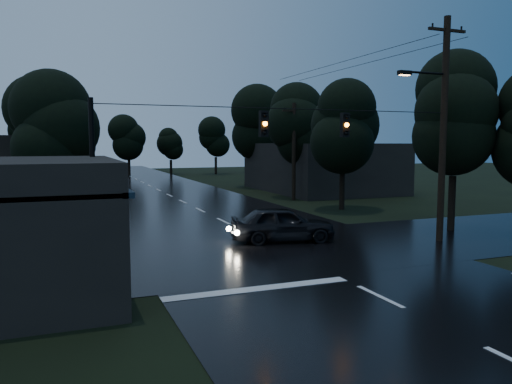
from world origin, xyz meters
TOP-DOWN VIEW (x-y plane):
  - main_road at (0.00, 30.00)m, footprint 12.00×120.00m
  - cross_street at (0.00, 12.00)m, footprint 60.00×9.00m
  - building_far_right at (14.00, 34.00)m, footprint 10.00×14.00m
  - utility_pole_main at (7.41, 11.00)m, footprint 3.50×0.30m
  - utility_pole_far at (8.30, 28.00)m, footprint 2.00×0.30m
  - anchor_pole_left at (-7.50, 11.00)m, footprint 0.18×0.18m
  - span_signals at (0.56, 10.99)m, footprint 15.00×0.37m
  - tree_corner_near at (10.00, 13.00)m, footprint 4.48×4.48m
  - tree_left_a at (-9.00, 22.00)m, footprint 3.92×3.92m
  - tree_left_b at (-9.60, 30.00)m, footprint 4.20×4.20m
  - tree_left_c at (-10.20, 40.00)m, footprint 4.48×4.48m
  - tree_right_a at (9.00, 22.00)m, footprint 4.20×4.20m
  - tree_right_b at (9.60, 30.00)m, footprint 4.48×4.48m
  - tree_right_c at (10.20, 40.00)m, footprint 4.76×4.76m
  - car at (0.77, 13.53)m, footprint 5.00×2.77m

SIDE VIEW (x-z plane):
  - main_road at x=0.00m, z-range -0.01..0.01m
  - cross_street at x=0.00m, z-range -0.01..0.01m
  - car at x=0.77m, z-range 0.00..1.61m
  - building_far_right at x=14.00m, z-range 0.00..4.40m
  - anchor_pole_left at x=-7.50m, z-range 0.00..6.00m
  - utility_pole_far at x=8.30m, z-range 0.13..7.63m
  - tree_left_a at x=-9.00m, z-range 1.11..9.37m
  - span_signals at x=0.56m, z-range 4.69..5.80m
  - utility_pole_main at x=7.41m, z-range 0.26..10.26m
  - tree_left_b at x=-9.60m, z-range 1.19..10.04m
  - tree_right_a at x=9.00m, z-range 1.19..10.04m
  - tree_corner_near at x=10.00m, z-range 1.27..10.71m
  - tree_left_c at x=-10.20m, z-range 1.27..10.71m
  - tree_right_b at x=9.60m, z-range 1.27..10.71m
  - tree_right_c at x=10.20m, z-range 1.35..11.38m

